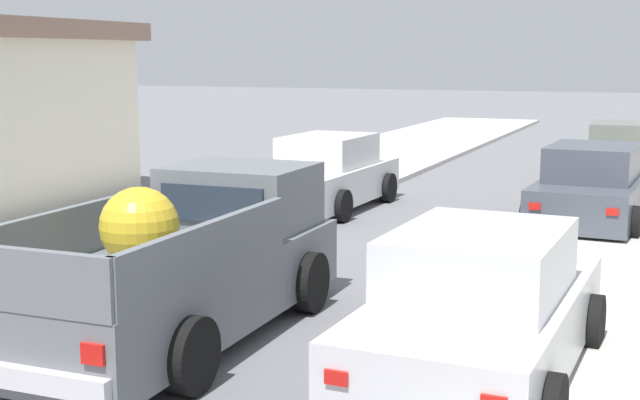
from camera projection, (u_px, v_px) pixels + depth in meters
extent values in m
cube|color=beige|center=(151.00, 229.00, 16.00)|extent=(4.65, 60.00, 0.12)
cube|color=silver|center=(195.00, 233.00, 15.65)|extent=(0.16, 60.00, 0.10)
cube|color=silver|center=(638.00, 272.00, 12.82)|extent=(0.16, 60.00, 0.10)
cube|color=slate|center=(177.00, 287.00, 9.90)|extent=(1.99, 5.12, 0.80)
cube|color=slate|center=(241.00, 196.00, 11.23)|extent=(1.74, 1.52, 0.80)
cube|color=#283342|center=(212.00, 204.00, 10.54)|extent=(1.38, 0.08, 0.44)
cube|color=#283342|center=(266.00, 186.00, 11.93)|extent=(1.46, 0.08, 0.48)
cube|color=slate|center=(59.00, 236.00, 9.34)|extent=(0.14, 3.30, 0.56)
cube|color=slate|center=(210.00, 250.00, 8.67)|extent=(0.14, 3.30, 0.56)
cube|color=slate|center=(21.00, 280.00, 7.49)|extent=(1.88, 0.12, 0.56)
cube|color=silver|center=(20.00, 378.00, 7.54)|extent=(1.83, 0.14, 0.20)
cylinder|color=black|center=(174.00, 268.00, 11.70)|extent=(0.27, 0.76, 0.76)
cylinder|color=black|center=(309.00, 282.00, 10.98)|extent=(0.27, 0.76, 0.76)
cylinder|color=black|center=(24.00, 331.00, 9.01)|extent=(0.27, 0.76, 0.76)
cylinder|color=black|center=(190.00, 355.00, 8.29)|extent=(0.27, 0.76, 0.76)
cube|color=red|center=(93.00, 354.00, 7.25)|extent=(0.22, 0.04, 0.18)
sphere|color=gold|center=(139.00, 226.00, 9.15)|extent=(0.83, 0.83, 0.83)
cube|color=silver|center=(326.00, 183.00, 18.41)|extent=(1.87, 4.25, 0.72)
cube|color=silver|center=(328.00, 150.00, 18.39)|extent=(1.58, 2.14, 0.64)
cube|color=#283342|center=(309.00, 156.00, 17.52)|extent=(1.37, 0.12, 0.52)
cube|color=#283342|center=(346.00, 147.00, 19.27)|extent=(1.34, 0.12, 0.50)
cylinder|color=black|center=(342.00, 206.00, 16.91)|extent=(0.24, 0.65, 0.64)
cylinder|color=black|center=(259.00, 200.00, 17.64)|extent=(0.24, 0.65, 0.64)
cylinder|color=black|center=(388.00, 188.00, 19.25)|extent=(0.24, 0.65, 0.64)
cylinder|color=black|center=(313.00, 183.00, 19.98)|extent=(0.24, 0.65, 0.64)
cube|color=red|center=(389.00, 168.00, 20.04)|extent=(0.20, 0.05, 0.12)
cube|color=white|center=(311.00, 196.00, 16.25)|extent=(0.20, 0.05, 0.10)
cube|color=red|center=(338.00, 165.00, 20.55)|extent=(0.20, 0.05, 0.12)
cube|color=white|center=(252.00, 192.00, 16.75)|extent=(0.20, 0.05, 0.10)
cube|color=#474C56|center=(592.00, 197.00, 16.57)|extent=(1.96, 4.28, 0.72)
cube|color=#474C56|center=(593.00, 162.00, 16.38)|extent=(1.62, 2.17, 0.64)
cube|color=#283342|center=(600.00, 158.00, 17.24)|extent=(1.37, 0.15, 0.52)
cube|color=#283342|center=(584.00, 169.00, 15.51)|extent=(1.34, 0.14, 0.50)
cylinder|color=black|center=(556.00, 196.00, 18.15)|extent=(0.25, 0.65, 0.64)
cylinder|color=black|center=(529.00, 216.00, 15.83)|extent=(0.25, 0.65, 0.64)
cylinder|color=black|center=(634.00, 224.00, 15.07)|extent=(0.25, 0.65, 0.64)
cube|color=red|center=(535.00, 206.00, 14.94)|extent=(0.20, 0.05, 0.12)
cube|color=white|center=(577.00, 178.00, 18.70)|extent=(0.20, 0.05, 0.10)
cube|color=red|center=(612.00, 212.00, 14.41)|extent=(0.20, 0.05, 0.12)
cube|color=white|center=(638.00, 181.00, 18.18)|extent=(0.20, 0.05, 0.10)
cube|color=silver|center=(480.00, 327.00, 8.64)|extent=(1.89, 4.25, 0.72)
cube|color=silver|center=(480.00, 262.00, 8.44)|extent=(1.58, 2.15, 0.64)
cube|color=#283342|center=(503.00, 244.00, 9.31)|extent=(1.37, 0.12, 0.52)
cube|color=#283342|center=(452.00, 288.00, 7.57)|extent=(1.34, 0.12, 0.50)
cylinder|color=black|center=(431.00, 304.00, 10.21)|extent=(0.24, 0.65, 0.64)
cylinder|color=black|center=(592.00, 323.00, 9.48)|extent=(0.24, 0.65, 0.64)
cylinder|color=black|center=(344.00, 378.00, 7.87)|extent=(0.24, 0.65, 0.64)
cube|color=red|center=(336.00, 378.00, 6.98)|extent=(0.20, 0.05, 0.12)
cube|color=white|center=(474.00, 267.00, 10.77)|extent=(0.20, 0.05, 0.10)
cube|color=white|center=(577.00, 278.00, 10.27)|extent=(0.20, 0.05, 0.10)
cube|color=slate|center=(621.00, 162.00, 22.15)|extent=(1.96, 4.28, 0.72)
cube|color=slate|center=(623.00, 135.00, 21.94)|extent=(1.62, 2.17, 0.64)
cube|color=#283342|center=(623.00, 133.00, 22.85)|extent=(1.37, 0.15, 0.52)
cube|color=#283342|center=(622.00, 139.00, 21.05)|extent=(1.34, 0.14, 0.50)
cylinder|color=black|center=(587.00, 163.00, 23.69)|extent=(0.25, 0.65, 0.64)
cylinder|color=black|center=(580.00, 175.00, 21.28)|extent=(0.25, 0.65, 0.64)
cube|color=red|center=(591.00, 166.00, 20.38)|extent=(0.20, 0.05, 0.12)
cube|color=white|center=(600.00, 150.00, 24.30)|extent=(0.20, 0.05, 0.10)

